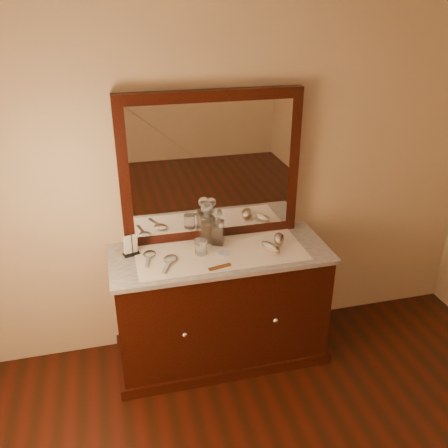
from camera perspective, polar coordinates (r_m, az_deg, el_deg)
The scene contains 19 objects.
room_shell at distance 1.37m, azimuth 20.96°, elevation -21.98°, with size 8.50×9.00×2.80m.
dresser_cabinet at distance 3.37m, azimuth -0.42°, elevation -9.90°, with size 1.40×0.55×0.82m, color black.
dresser_plinth at distance 3.60m, azimuth -0.40°, elevation -14.69°, with size 1.46×0.59×0.08m, color black.
knob_left at distance 3.08m, azimuth -4.70°, elevation -13.04°, with size 0.04×0.04×0.04m, color silver.
knob_right at distance 3.20m, azimuth 6.15°, elevation -11.37°, with size 0.04×0.04×0.04m, color silver.
marble_top at distance 3.14m, azimuth -0.45°, elevation -3.59°, with size 1.44×0.59×0.03m, color silver.
mirror_frame at distance 3.15m, azimuth -1.54°, elevation 6.76°, with size 1.20×0.08×1.00m, color black.
mirror_glass at distance 3.12m, azimuth -1.40°, elevation 6.56°, with size 1.06×0.01×0.86m, color white.
lace_runner at distance 3.12m, azimuth -0.36°, elevation -3.49°, with size 1.10×0.45×0.00m, color silver.
pin_dish at distance 3.10m, azimuth -0.01°, elevation -3.52°, with size 0.07×0.07×0.01m, color white.
comb at distance 2.95m, azimuth -0.50°, elevation -5.14°, with size 0.15×0.03×0.01m, color brown.
napkin_rack at distance 3.13m, azimuth -11.08°, elevation -2.56°, with size 0.12×0.09×0.16m.
decanter_left at distance 3.21m, azimuth -2.09°, elevation -0.28°, with size 0.09×0.09×0.29m.
decanter_right at distance 3.18m, azimuth -0.74°, elevation -0.76°, with size 0.10×0.10×0.26m.
brush_near at distance 3.14m, azimuth 5.58°, elevation -2.83°, with size 0.13×0.19×0.05m.
brush_far at distance 3.26m, azimuth 6.61°, elevation -1.80°, with size 0.11×0.17×0.04m.
hand_mirror_outer at distance 3.10m, azimuth -8.93°, elevation -3.74°, with size 0.11×0.22×0.02m.
hand_mirror_inner at distance 3.03m, azimuth -6.51°, elevation -4.33°, with size 0.14×0.23×0.02m.
tumblers at distance 3.09m, azimuth -2.78°, elevation -2.73°, with size 0.09×0.09×0.10m.
Camera 1 is at (-0.64, -0.71, 2.37)m, focal length 38.28 mm.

